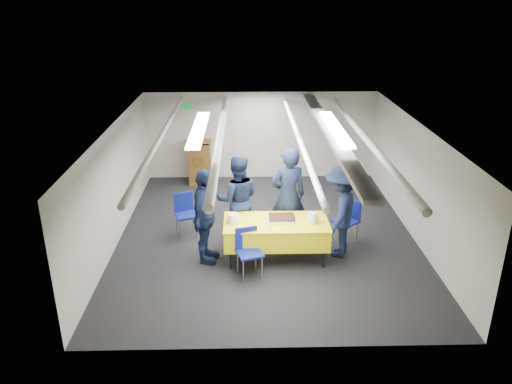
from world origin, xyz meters
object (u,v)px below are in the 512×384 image
(sailor_d, at_px, (341,211))
(chair_near, at_px, (248,247))
(sailor_c, at_px, (205,217))
(sheet_cake, at_px, (282,218))
(chair_left, at_px, (185,210))
(podium, at_px, (200,161))
(serving_table, at_px, (276,232))
(sailor_a, at_px, (288,196))
(sailor_b, at_px, (237,200))
(chair_right, at_px, (349,216))

(sailor_d, bearing_deg, chair_near, -43.87)
(sailor_c, relative_size, sailor_d, 1.01)
(sheet_cake, relative_size, chair_left, 0.56)
(podium, bearing_deg, serving_table, -66.63)
(chair_near, distance_m, sailor_a, 1.51)
(serving_table, xyz_separation_m, sheet_cake, (0.11, 0.05, 0.25))
(serving_table, height_order, sailor_c, sailor_c)
(serving_table, bearing_deg, sailor_b, 133.43)
(sheet_cake, distance_m, sailor_b, 1.09)
(sailor_c, bearing_deg, serving_table, -77.80)
(podium, distance_m, sailor_b, 3.41)
(chair_right, relative_size, sailor_c, 0.48)
(chair_right, bearing_deg, chair_near, -148.79)
(podium, distance_m, chair_left, 2.90)
(chair_left, xyz_separation_m, sailor_d, (3.01, -0.95, 0.36))
(chair_left, bearing_deg, sailor_c, -66.42)
(chair_right, distance_m, chair_left, 3.32)
(sheet_cake, relative_size, sailor_b, 0.27)
(sheet_cake, height_order, sailor_a, sailor_a)
(sailor_a, height_order, sailor_d, sailor_a)
(sheet_cake, bearing_deg, chair_right, 25.25)
(sheet_cake, distance_m, chair_right, 1.56)
(sailor_a, xyz_separation_m, sailor_c, (-1.57, -0.73, -0.09))
(serving_table, xyz_separation_m, sailor_b, (-0.72, 0.76, 0.34))
(chair_near, bearing_deg, chair_right, 31.21)
(chair_right, height_order, sailor_a, sailor_a)
(sailor_c, bearing_deg, sheet_cake, -75.98)
(chair_right, distance_m, sailor_b, 2.24)
(podium, height_order, sailor_c, sailor_c)
(chair_left, height_order, sailor_d, sailor_d)
(chair_right, bearing_deg, chair_left, 172.97)
(sailor_d, bearing_deg, podium, -117.75)
(chair_left, relative_size, sailor_c, 0.48)
(sailor_d, bearing_deg, sailor_b, -82.49)
(sailor_a, bearing_deg, chair_right, 169.34)
(sheet_cake, bearing_deg, chair_near, -137.94)
(serving_table, relative_size, chair_right, 2.21)
(podium, relative_size, sailor_c, 0.70)
(chair_near, bearing_deg, sheet_cake, 42.06)
(chair_near, distance_m, sailor_c, 0.98)
(chair_near, height_order, sailor_c, sailor_c)
(chair_near, relative_size, chair_right, 1.00)
(serving_table, xyz_separation_m, podium, (-1.73, 4.01, 0.05))
(podium, distance_m, sailor_c, 4.08)
(sailor_c, bearing_deg, sailor_a, -54.65)
(chair_right, distance_m, sailor_a, 1.31)
(serving_table, xyz_separation_m, sailor_c, (-1.30, -0.04, 0.34))
(sheet_cake, xyz_separation_m, chair_left, (-1.91, 1.06, -0.28))
(sailor_d, bearing_deg, sailor_c, -60.61)
(chair_left, xyz_separation_m, sailor_b, (1.08, -0.35, 0.36))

